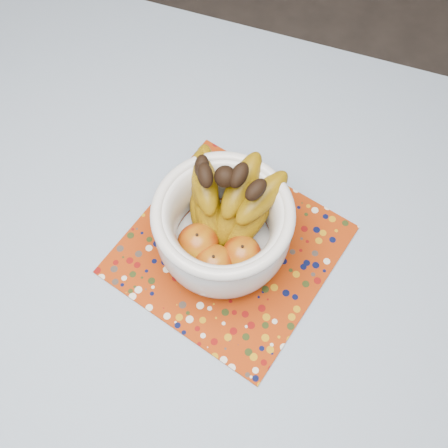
# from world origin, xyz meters

# --- Properties ---
(table) EXTENTS (1.20, 1.20, 0.75)m
(table) POSITION_xyz_m (0.00, 0.00, 0.67)
(table) COLOR brown
(table) RESTS_ON ground
(tablecloth) EXTENTS (1.32, 1.32, 0.01)m
(tablecloth) POSITION_xyz_m (0.00, 0.00, 0.76)
(tablecloth) COLOR slate
(tablecloth) RESTS_ON table
(placemat) EXTENTS (0.43, 0.43, 0.00)m
(placemat) POSITION_xyz_m (0.07, 0.11, 0.76)
(placemat) COLOR #8E2A07
(placemat) RESTS_ON tablecloth
(fruit_bowl) EXTENTS (0.26, 0.25, 0.20)m
(fruit_bowl) POSITION_xyz_m (0.06, 0.12, 0.85)
(fruit_bowl) COLOR silver
(fruit_bowl) RESTS_ON placemat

